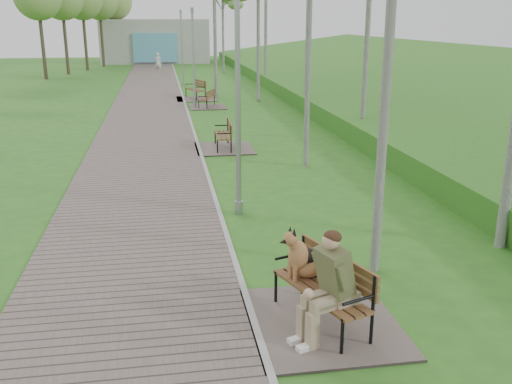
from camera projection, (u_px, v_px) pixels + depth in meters
ground at (265, 358)px, 7.08m from camera, size 120.00×120.00×0.00m
walkway at (149, 107)px, 27.10m from camera, size 3.50×67.00×0.04m
kerb at (186, 106)px, 27.37m from camera, size 0.10×67.00×0.05m
embankment at (434, 105)px, 27.82m from camera, size 14.00×70.00×1.60m
building_north at (155, 41)px, 54.38m from camera, size 10.00×5.20×4.00m
bench_main at (318, 293)px, 7.67m from camera, size 2.02×2.24×1.76m
bench_second at (223, 143)px, 18.35m from camera, size 1.82×2.03×1.12m
bench_third at (207, 103)px, 27.02m from camera, size 1.68×1.87×1.03m
bench_far at (196, 95)px, 29.68m from camera, size 2.02×2.25×1.24m
lamp_post_near at (238, 110)px, 11.67m from camera, size 0.19×0.19×4.80m
lamp_post_second at (194, 62)px, 26.20m from camera, size 0.17×0.17×4.53m
lamp_post_third at (182, 51)px, 34.79m from camera, size 0.18×0.18×4.56m
pedestrian_near at (158, 63)px, 44.27m from camera, size 0.65×0.53×1.54m
pedestrian_far at (157, 55)px, 52.83m from camera, size 0.88×0.72×1.69m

